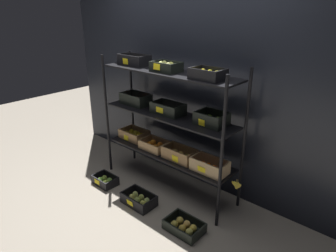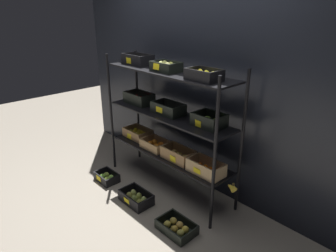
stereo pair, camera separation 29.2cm
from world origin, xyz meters
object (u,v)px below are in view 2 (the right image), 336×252
crate_ground_apple_green (107,177)px  crate_ground_apple_gold (177,227)px  crate_ground_pear (136,198)px  display_rack (167,117)px

crate_ground_apple_green → crate_ground_apple_gold: 1.25m
crate_ground_pear → crate_ground_apple_gold: size_ratio=1.00×
display_rack → crate_ground_apple_green: display_rack is taller
crate_ground_apple_green → crate_ground_pear: bearing=-0.3°
crate_ground_pear → crate_ground_apple_green: bearing=179.7°
crate_ground_apple_green → crate_ground_pear: crate_ground_pear is taller
crate_ground_pear → crate_ground_apple_gold: crate_ground_pear is taller
crate_ground_pear → crate_ground_apple_gold: (0.64, 0.00, -0.01)m
display_rack → crate_ground_apple_gold: bearing=-36.9°
crate_ground_apple_gold → crate_ground_apple_green: bearing=-179.9°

